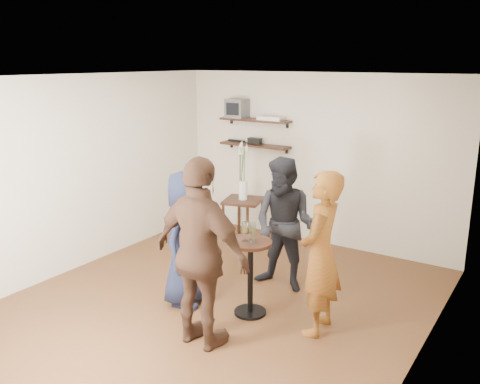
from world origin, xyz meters
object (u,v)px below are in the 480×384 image
object	(u,v)px
crt_monitor	(238,108)
person_dark	(285,225)
person_brown	(201,255)
radio	(255,141)
dvd_deck	(272,118)
person_plaid	(320,254)
drinks_table	(250,267)
side_table	(243,206)
person_navy	(186,238)

from	to	relation	value
crt_monitor	person_dark	xyz separation A→B (m)	(1.76, -1.65, -1.19)
person_dark	person_brown	size ratio (longest dim) A/B	0.87
crt_monitor	radio	distance (m)	0.60
dvd_deck	radio	world-z (taller)	dvd_deck
dvd_deck	radio	size ratio (longest dim) A/B	1.82
radio	crt_monitor	bearing A→B (deg)	180.00
dvd_deck	radio	distance (m)	0.49
person_plaid	radio	bearing A→B (deg)	-141.97
crt_monitor	person_dark	bearing A→B (deg)	-43.02
radio	person_plaid	bearing A→B (deg)	-46.63
radio	drinks_table	distance (m)	3.00
radio	side_table	size ratio (longest dim) A/B	0.32
crt_monitor	radio	bearing A→B (deg)	0.00
crt_monitor	person_brown	bearing A→B (deg)	-62.20
drinks_table	person_brown	world-z (taller)	person_brown
side_table	person_brown	xyz separation A→B (m)	(1.31, -2.78, 0.40)
drinks_table	person_navy	distance (m)	0.83
crt_monitor	person_plaid	distance (m)	3.67
side_table	person_brown	world-z (taller)	person_brown
person_brown	side_table	bearing A→B (deg)	-60.11
person_dark	person_brown	world-z (taller)	person_brown
side_table	person_brown	bearing A→B (deg)	-64.79
drinks_table	person_navy	bearing A→B (deg)	-168.68
dvd_deck	person_dark	size ratio (longest dim) A/B	0.24
crt_monitor	dvd_deck	world-z (taller)	crt_monitor
dvd_deck	person_navy	world-z (taller)	dvd_deck
dvd_deck	drinks_table	xyz separation A→B (m)	(1.14, -2.44, -1.34)
drinks_table	person_brown	bearing A→B (deg)	-94.68
person_plaid	person_dark	xyz separation A→B (m)	(-0.80, 0.72, -0.04)
person_dark	person_brown	xyz separation A→B (m)	(-0.06, -1.59, 0.13)
side_table	drinks_table	bearing A→B (deg)	-55.34
side_table	dvd_deck	bearing A→B (deg)	63.20
crt_monitor	person_brown	distance (m)	3.81
crt_monitor	side_table	bearing A→B (deg)	-48.93
crt_monitor	dvd_deck	distance (m)	0.64
person_navy	radio	bearing A→B (deg)	3.01
person_dark	dvd_deck	bearing A→B (deg)	124.10
person_plaid	dvd_deck	bearing A→B (deg)	-146.08
dvd_deck	person_plaid	size ratio (longest dim) A/B	0.23
crt_monitor	side_table	size ratio (longest dim) A/B	0.46
radio	person_plaid	xyz separation A→B (m)	(2.24, -2.37, -0.65)
person_plaid	person_brown	xyz separation A→B (m)	(-0.86, -0.87, 0.09)
person_plaid	person_dark	bearing A→B (deg)	-137.42
dvd_deck	person_plaid	distance (m)	3.23
crt_monitor	person_brown	world-z (taller)	crt_monitor
side_table	person_dark	distance (m)	1.83
dvd_deck	person_dark	bearing A→B (deg)	-55.39
radio	person_navy	world-z (taller)	person_navy
side_table	person_plaid	world-z (taller)	person_plaid
side_table	drinks_table	size ratio (longest dim) A/B	0.80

